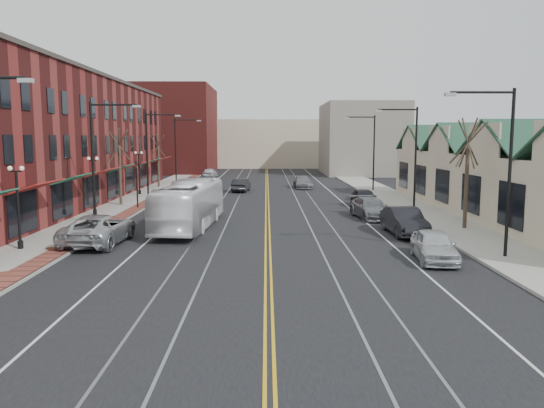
{
  "coord_description": "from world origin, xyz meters",
  "views": [
    {
      "loc": [
        -0.08,
        -19.02,
        5.91
      ],
      "look_at": [
        0.25,
        11.55,
        2.0
      ],
      "focal_mm": 35.0,
      "sensor_mm": 36.0,
      "label": 1
    }
  ],
  "objects_px": {
    "parked_car_b": "(404,221)",
    "parked_car_d": "(364,198)",
    "transit_bus": "(190,205)",
    "parked_car_a": "(434,246)",
    "parked_suv": "(99,229)",
    "parked_car_c": "(371,208)"
  },
  "relations": [
    {
      "from": "parked_car_b",
      "to": "parked_car_a",
      "type": "bearing_deg",
      "value": -95.03
    },
    {
      "from": "parked_suv",
      "to": "parked_car_a",
      "type": "distance_m",
      "value": 17.71
    },
    {
      "from": "transit_bus",
      "to": "parked_suv",
      "type": "relative_size",
      "value": 1.83
    },
    {
      "from": "parked_car_c",
      "to": "parked_car_d",
      "type": "distance_m",
      "value": 6.16
    },
    {
      "from": "parked_suv",
      "to": "parked_car_a",
      "type": "relative_size",
      "value": 1.38
    },
    {
      "from": "transit_bus",
      "to": "parked_car_b",
      "type": "distance_m",
      "value": 13.48
    },
    {
      "from": "parked_suv",
      "to": "parked_car_d",
      "type": "xyz_separation_m",
      "value": [
        17.44,
        15.16,
        -0.06
      ]
    },
    {
      "from": "transit_bus",
      "to": "parked_suv",
      "type": "height_order",
      "value": "transit_bus"
    },
    {
      "from": "parked_car_b",
      "to": "parked_car_d",
      "type": "height_order",
      "value": "parked_car_b"
    },
    {
      "from": "parked_car_c",
      "to": "parked_car_b",
      "type": "bearing_deg",
      "value": -90.74
    },
    {
      "from": "parked_suv",
      "to": "parked_car_b",
      "type": "height_order",
      "value": "parked_suv"
    },
    {
      "from": "transit_bus",
      "to": "parked_car_a",
      "type": "xyz_separation_m",
      "value": [
        12.91,
        -9.18,
        -0.79
      ]
    },
    {
      "from": "parked_car_a",
      "to": "parked_car_c",
      "type": "xyz_separation_m",
      "value": [
        -0.41,
        13.22,
        0.01
      ]
    },
    {
      "from": "parked_car_d",
      "to": "parked_car_b",
      "type": "bearing_deg",
      "value": -90.31
    },
    {
      "from": "parked_suv",
      "to": "parked_car_c",
      "type": "relative_size",
      "value": 1.17
    },
    {
      "from": "parked_car_b",
      "to": "transit_bus",
      "type": "bearing_deg",
      "value": 167.47
    },
    {
      "from": "parked_car_a",
      "to": "parked_car_c",
      "type": "relative_size",
      "value": 0.85
    },
    {
      "from": "transit_bus",
      "to": "parked_car_d",
      "type": "relative_size",
      "value": 2.41
    },
    {
      "from": "parked_car_c",
      "to": "parked_car_a",
      "type": "bearing_deg",
      "value": -95.53
    },
    {
      "from": "transit_bus",
      "to": "parked_suv",
      "type": "bearing_deg",
      "value": 53.49
    },
    {
      "from": "transit_bus",
      "to": "parked_car_c",
      "type": "xyz_separation_m",
      "value": [
        12.5,
        4.04,
        -0.78
      ]
    },
    {
      "from": "parked_car_d",
      "to": "parked_car_a",
      "type": "bearing_deg",
      "value": -91.45
    }
  ]
}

